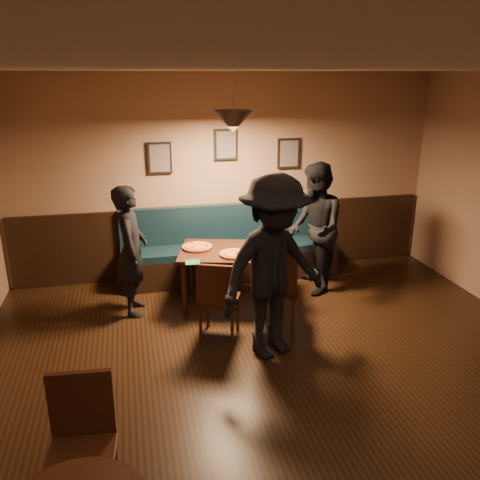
% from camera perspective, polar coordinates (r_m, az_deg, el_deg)
% --- Properties ---
extents(floor, '(7.00, 7.00, 0.00)m').
position_cam_1_polar(floor, '(4.46, 7.98, -20.11)').
color(floor, black).
rests_on(floor, ground).
extents(ceiling, '(7.00, 7.00, 0.00)m').
position_cam_1_polar(ceiling, '(3.49, 10.13, 18.70)').
color(ceiling, silver).
rests_on(ceiling, ground).
extents(wall_back, '(6.00, 0.00, 6.00)m').
position_cam_1_polar(wall_back, '(6.99, -1.64, 7.23)').
color(wall_back, '#8C704F').
rests_on(wall_back, ground).
extents(wainscot, '(5.88, 0.06, 1.00)m').
position_cam_1_polar(wainscot, '(7.20, -1.53, 0.15)').
color(wainscot, black).
rests_on(wainscot, ground).
extents(booth_bench, '(3.00, 0.60, 1.00)m').
position_cam_1_polar(booth_bench, '(6.95, -1.09, -0.54)').
color(booth_bench, '#0F232D').
rests_on(booth_bench, ground).
extents(picture_left, '(0.32, 0.04, 0.42)m').
position_cam_1_polar(picture_left, '(6.80, -9.18, 9.24)').
color(picture_left, black).
rests_on(picture_left, wall_back).
extents(picture_center, '(0.32, 0.04, 0.42)m').
position_cam_1_polar(picture_center, '(6.89, -1.63, 10.86)').
color(picture_center, black).
rests_on(picture_center, wall_back).
extents(picture_right, '(0.32, 0.04, 0.42)m').
position_cam_1_polar(picture_right, '(7.14, 5.59, 9.84)').
color(picture_right, black).
rests_on(picture_right, wall_back).
extents(pendant_lamp, '(0.44, 0.44, 0.25)m').
position_cam_1_polar(pendant_lamp, '(5.80, -0.79, 13.38)').
color(pendant_lamp, black).
rests_on(pendant_lamp, ceiling).
extents(dining_table, '(1.48, 1.15, 0.70)m').
position_cam_1_polar(dining_table, '(6.26, -0.72, -4.20)').
color(dining_table, black).
rests_on(dining_table, floor).
extents(chair_near_left, '(0.53, 0.53, 0.91)m').
position_cam_1_polar(chair_near_left, '(5.44, -2.40, -6.68)').
color(chair_near_left, black).
rests_on(chair_near_left, floor).
extents(chair_near_right, '(0.58, 0.58, 1.03)m').
position_cam_1_polar(chair_near_right, '(5.61, 4.21, -5.26)').
color(chair_near_right, black).
rests_on(chair_near_right, floor).
extents(diner_left, '(0.43, 0.61, 1.57)m').
position_cam_1_polar(diner_left, '(6.00, -12.33, -1.22)').
color(diner_left, black).
rests_on(diner_left, floor).
extents(diner_right, '(0.76, 0.92, 1.72)m').
position_cam_1_polar(diner_right, '(6.52, 8.57, 1.28)').
color(diner_right, black).
rests_on(diner_right, floor).
extents(diner_front, '(1.39, 1.12, 1.89)m').
position_cam_1_polar(diner_front, '(4.94, 3.88, -3.23)').
color(diner_front, black).
rests_on(diner_front, floor).
extents(pizza_a, '(0.49, 0.49, 0.04)m').
position_cam_1_polar(pizza_a, '(6.21, -4.92, -0.78)').
color(pizza_a, gold).
rests_on(pizza_a, dining_table).
extents(pizza_b, '(0.45, 0.45, 0.04)m').
position_cam_1_polar(pizza_b, '(5.96, -0.72, -1.59)').
color(pizza_b, '#D06127').
rests_on(pizza_b, dining_table).
extents(pizza_c, '(0.36, 0.36, 0.04)m').
position_cam_1_polar(pizza_c, '(6.41, 3.02, -0.13)').
color(pizza_c, orange).
rests_on(pizza_c, dining_table).
extents(soda_glass, '(0.08, 0.08, 0.16)m').
position_cam_1_polar(soda_glass, '(6.00, 5.42, -0.92)').
color(soda_glass, black).
rests_on(soda_glass, dining_table).
extents(tabasco_bottle, '(0.04, 0.04, 0.13)m').
position_cam_1_polar(tabasco_bottle, '(6.19, 4.15, -0.42)').
color(tabasco_bottle, '#A31C05').
rests_on(tabasco_bottle, dining_table).
extents(napkin_a, '(0.14, 0.14, 0.01)m').
position_cam_1_polar(napkin_a, '(6.25, -5.94, -0.86)').
color(napkin_a, '#227F31').
rests_on(napkin_a, dining_table).
extents(napkin_b, '(0.18, 0.18, 0.01)m').
position_cam_1_polar(napkin_b, '(5.76, -5.45, -2.55)').
color(napkin_b, '#207A3F').
rests_on(napkin_b, dining_table).
extents(cutlery_set, '(0.21, 0.02, 0.00)m').
position_cam_1_polar(cutlery_set, '(5.84, 0.34, -2.21)').
color(cutlery_set, silver).
rests_on(cutlery_set, dining_table).
extents(cafe_chair_far, '(0.45, 0.45, 0.95)m').
position_cam_1_polar(cafe_chair_far, '(3.60, -17.75, -22.24)').
color(cafe_chair_far, black).
rests_on(cafe_chair_far, floor).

